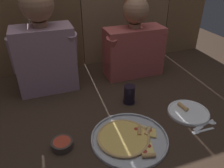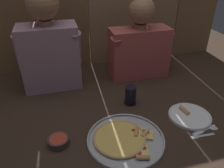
# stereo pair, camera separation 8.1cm
# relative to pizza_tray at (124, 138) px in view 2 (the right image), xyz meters

# --- Properties ---
(ground_plane) EXTENTS (3.20, 3.20, 0.00)m
(ground_plane) POSITION_rel_pizza_tray_xyz_m (0.00, 0.14, -0.01)
(ground_plane) COLOR #332319
(pizza_tray) EXTENTS (0.38, 0.38, 0.03)m
(pizza_tray) POSITION_rel_pizza_tray_xyz_m (0.00, 0.00, 0.00)
(pizza_tray) COLOR #B2B2B7
(pizza_tray) RESTS_ON ground
(dinner_plate) EXTENTS (0.23, 0.23, 0.03)m
(dinner_plate) POSITION_rel_pizza_tray_xyz_m (0.40, 0.07, -0.00)
(dinner_plate) COLOR white
(dinner_plate) RESTS_ON ground
(drinking_glass) EXTENTS (0.08, 0.08, 0.11)m
(drinking_glass) POSITION_rel_pizza_tray_xyz_m (0.13, 0.29, 0.05)
(drinking_glass) COLOR black
(drinking_glass) RESTS_ON ground
(dipping_bowl) EXTENTS (0.10, 0.10, 0.04)m
(dipping_bowl) POSITION_rel_pizza_tray_xyz_m (-0.31, 0.06, 0.01)
(dipping_bowl) COLOR #3D332D
(dipping_bowl) RESTS_ON ground
(table_fork) EXTENTS (0.13, 0.02, 0.01)m
(table_fork) POSITION_rel_pizza_tray_xyz_m (0.38, -0.08, -0.01)
(table_fork) COLOR silver
(table_fork) RESTS_ON ground
(table_knife) EXTENTS (0.15, 0.05, 0.01)m
(table_knife) POSITION_rel_pizza_tray_xyz_m (0.42, -0.04, -0.01)
(table_knife) COLOR silver
(table_knife) RESTS_ON ground
(table_spoon) EXTENTS (0.14, 0.07, 0.01)m
(table_spoon) POSITION_rel_pizza_tray_xyz_m (0.45, -0.03, -0.01)
(table_spoon) COLOR silver
(table_spoon) RESTS_ON ground
(diner_left) EXTENTS (0.40, 0.22, 0.64)m
(diner_left) POSITION_rel_pizza_tray_xyz_m (-0.31, 0.63, 0.30)
(diner_left) COLOR gray
(diner_left) RESTS_ON ground
(diner_right) EXTENTS (0.45, 0.20, 0.56)m
(diner_right) POSITION_rel_pizza_tray_xyz_m (0.31, 0.63, 0.24)
(diner_right) COLOR #AD4C47
(diner_right) RESTS_ON ground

